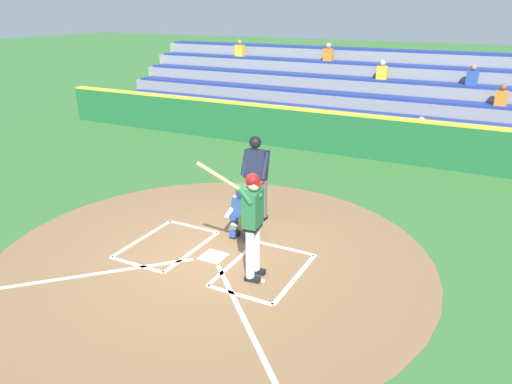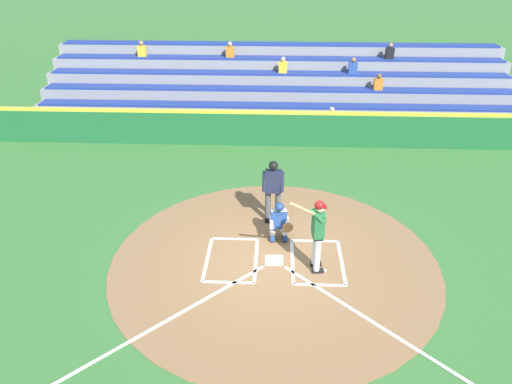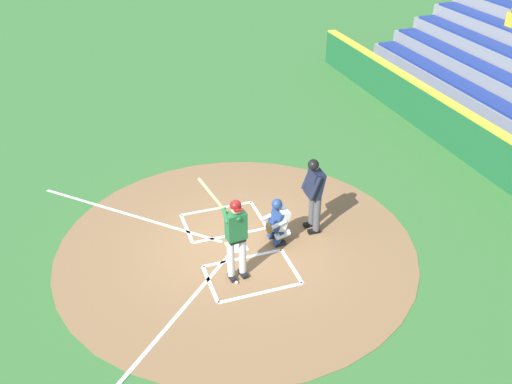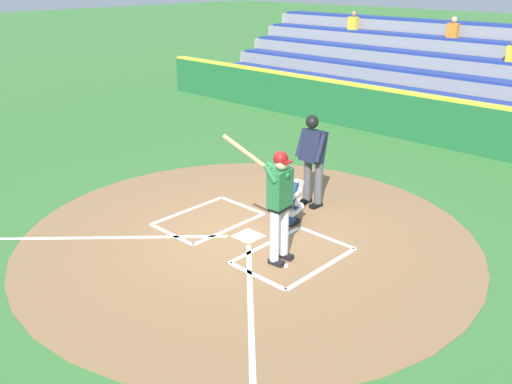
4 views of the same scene
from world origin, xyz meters
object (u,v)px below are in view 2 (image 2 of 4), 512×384
Objects in this scene: baseball at (325,270)px; plate_umpire at (273,187)px; batter at (317,231)px; catcher at (279,221)px.

plate_umpire is at bearing -60.44° from baseball.
batter is 1.09m from baseball.
batter is at bearing -17.05° from baseball.
catcher is (0.86, -1.23, -0.51)m from batter.
baseball is (-0.24, 0.07, -1.06)m from batter.
baseball is (-1.09, 1.31, -0.55)m from catcher.
plate_umpire reaches higher than baseball.
catcher reaches higher than baseball.
batter is 28.76× the size of baseball.
catcher is at bearing -50.04° from baseball.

